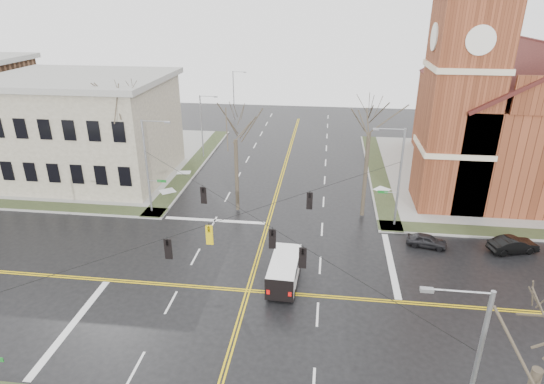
# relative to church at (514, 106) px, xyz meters

# --- Properties ---
(ground) EXTENTS (120.00, 120.00, 0.00)m
(ground) POSITION_rel_church_xyz_m (-24.76, -24.78, -8.43)
(ground) COLOR black
(ground) RESTS_ON ground
(sidewalks) EXTENTS (80.00, 80.00, 0.17)m
(sidewalks) POSITION_rel_church_xyz_m (-24.76, -24.78, -8.36)
(sidewalks) COLOR gray
(sidewalks) RESTS_ON ground
(road_markings) EXTENTS (100.00, 100.00, 0.01)m
(road_markings) POSITION_rel_church_xyz_m (-24.76, -24.78, -8.43)
(road_markings) COLOR gold
(road_markings) RESTS_ON ground
(church) EXTENTS (24.28, 27.48, 27.50)m
(church) POSITION_rel_church_xyz_m (0.00, 0.00, 0.00)
(church) COLOR #5F2C18
(church) RESTS_ON ground
(civic_building_a) EXTENTS (18.00, 14.00, 11.00)m
(civic_building_a) POSITION_rel_church_xyz_m (-46.76, -4.78, -2.93)
(civic_building_a) COLOR gray
(civic_building_a) RESTS_ON ground
(signal_pole_ne) EXTENTS (2.75, 0.22, 9.00)m
(signal_pole_ne) POSITION_rel_church_xyz_m (-13.44, -13.28, -3.48)
(signal_pole_ne) COLOR gray
(signal_pole_ne) RESTS_ON ground
(signal_pole_nw) EXTENTS (2.75, 0.22, 9.00)m
(signal_pole_nw) POSITION_rel_church_xyz_m (-36.09, -13.28, -3.48)
(signal_pole_nw) COLOR gray
(signal_pole_nw) RESTS_ON ground
(signal_pole_se) EXTENTS (2.75, 0.22, 9.00)m
(signal_pole_se) POSITION_rel_church_xyz_m (-13.44, -36.28, -3.48)
(signal_pole_se) COLOR gray
(signal_pole_se) RESTS_ON ground
(span_wires) EXTENTS (23.02, 23.02, 0.03)m
(span_wires) POSITION_rel_church_xyz_m (-24.76, -24.78, -2.23)
(span_wires) COLOR black
(span_wires) RESTS_ON ground
(traffic_signals) EXTENTS (8.21, 8.26, 1.30)m
(traffic_signals) POSITION_rel_church_xyz_m (-24.76, -25.45, -2.98)
(traffic_signals) COLOR black
(traffic_signals) RESTS_ON ground
(streetlight_north_a) EXTENTS (2.30, 0.20, 8.00)m
(streetlight_north_a) POSITION_rel_church_xyz_m (-35.42, 3.22, -3.97)
(streetlight_north_a) COLOR gray
(streetlight_north_a) RESTS_ON ground
(streetlight_north_b) EXTENTS (2.30, 0.20, 8.00)m
(streetlight_north_b) POSITION_rel_church_xyz_m (-35.42, 23.22, -3.97)
(streetlight_north_b) COLOR gray
(streetlight_north_b) RESTS_ON ground
(cargo_van) EXTENTS (2.17, 5.16, 1.93)m
(cargo_van) POSITION_rel_church_xyz_m (-22.30, -23.35, -7.29)
(cargo_van) COLOR white
(cargo_van) RESTS_ON ground
(parked_car_a) EXTENTS (3.45, 1.97, 1.11)m
(parked_car_a) POSITION_rel_church_xyz_m (-11.05, -16.75, -7.88)
(parked_car_a) COLOR black
(parked_car_a) RESTS_ON ground
(parked_car_b) EXTENTS (4.21, 2.45, 1.31)m
(parked_car_b) POSITION_rel_church_xyz_m (-4.23, -16.78, -7.78)
(parked_car_b) COLOR black
(parked_car_b) RESTS_ON ground
(tree_nw_far) EXTENTS (4.00, 4.00, 13.02)m
(tree_nw_far) POSITION_rel_church_xyz_m (-38.57, -10.55, 0.97)
(tree_nw_far) COLOR #3A3225
(tree_nw_far) RESTS_ON ground
(tree_nw_near) EXTENTS (4.00, 4.00, 10.60)m
(tree_nw_near) POSITION_rel_church_xyz_m (-28.04, -11.95, -0.75)
(tree_nw_near) COLOR #3A3225
(tree_nw_near) RESTS_ON ground
(tree_ne) EXTENTS (4.00, 4.00, 12.11)m
(tree_ne) POSITION_rel_church_xyz_m (-16.07, -11.66, 0.33)
(tree_ne) COLOR #3A3225
(tree_ne) RESTS_ON ground
(tree_se) EXTENTS (4.00, 4.00, 11.66)m
(tree_se) POSITION_rel_church_xyz_m (-12.42, -38.81, 0.01)
(tree_se) COLOR #3A3225
(tree_se) RESTS_ON ground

